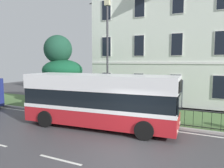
{
  "coord_description": "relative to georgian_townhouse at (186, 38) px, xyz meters",
  "views": [
    {
      "loc": [
        3.26,
        -8.1,
        3.79
      ],
      "look_at": [
        -2.88,
        4.66,
        2.3
      ],
      "focal_mm": 34.58,
      "sensor_mm": 36.0,
      "label": 1
    }
  ],
  "objects": [
    {
      "name": "evergreen_tree",
      "position": [
        -8.72,
        -8.69,
        -3.47
      ],
      "size": [
        3.77,
        3.57,
        5.79
      ],
      "color": "#423328",
      "rests_on": "ground_plane"
    },
    {
      "name": "georgian_townhouse",
      "position": [
        0.0,
        0.0,
        0.0
      ],
      "size": [
        15.85,
        10.28,
        11.96
      ],
      "color": "silver",
      "rests_on": "ground_plane"
    },
    {
      "name": "street_lamp_post",
      "position": [
        -3.95,
        -9.35,
        -1.6
      ],
      "size": [
        0.36,
        0.24,
        7.79
      ],
      "color": "#333338",
      "rests_on": "ground_plane"
    },
    {
      "name": "single_decker_bus",
      "position": [
        -3.09,
        -12.07,
        -4.53
      ],
      "size": [
        8.98,
        3.07,
        3.04
      ],
      "rotation": [
        0.0,
        0.0,
        0.08
      ],
      "color": "#B21C23",
      "rests_on": "ground_plane"
    },
    {
      "name": "iron_verge_railing",
      "position": [
        0.0,
        -10.23,
        -5.5
      ],
      "size": [
        13.84,
        0.04,
        0.97
      ],
      "color": "black",
      "rests_on": "ground_plane"
    },
    {
      "name": "ground_plane",
      "position": [
        -0.42,
        -13.77,
        -6.14
      ],
      "size": [
        60.0,
        56.0,
        0.18
      ],
      "color": "#403F42"
    }
  ]
}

